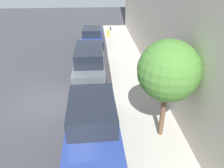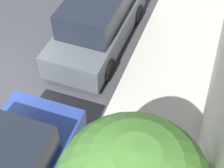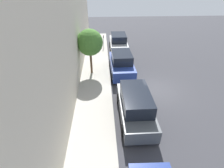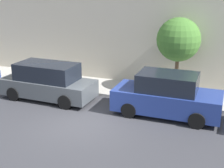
# 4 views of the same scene
# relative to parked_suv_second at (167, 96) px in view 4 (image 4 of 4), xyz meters

# --- Properties ---
(ground_plane) EXTENTS (60.00, 60.00, 0.00)m
(ground_plane) POSITION_rel_parked_suv_second_xyz_m (-2.39, 3.17, -0.93)
(ground_plane) COLOR #38383D
(sidewalk) EXTENTS (2.61, 32.00, 0.15)m
(sidewalk) POSITION_rel_parked_suv_second_xyz_m (2.41, 3.17, -0.86)
(sidewalk) COLOR #B2ADA3
(sidewalk) RESTS_ON ground_plane
(parked_suv_second) EXTENTS (2.08, 4.84, 1.98)m
(parked_suv_second) POSITION_rel_parked_suv_second_xyz_m (0.00, 0.00, 0.00)
(parked_suv_second) COLOR navy
(parked_suv_second) RESTS_ON ground_plane
(parked_minivan_third) EXTENTS (2.02, 4.91, 1.90)m
(parked_minivan_third) POSITION_rel_parked_suv_second_xyz_m (-0.24, 6.16, -0.01)
(parked_minivan_third) COLOR #4C5156
(parked_minivan_third) RESTS_ON ground_plane
(street_tree) EXTENTS (2.25, 2.25, 4.00)m
(street_tree) POSITION_rel_parked_suv_second_xyz_m (2.77, 0.13, 2.08)
(street_tree) COLOR brown
(street_tree) RESTS_ON sidewalk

